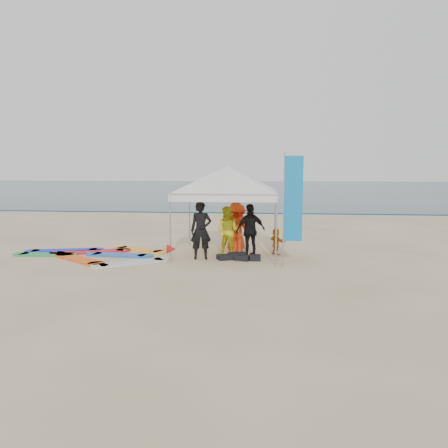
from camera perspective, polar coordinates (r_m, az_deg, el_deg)
ground at (r=12.29m, az=-6.34°, el=-6.99°), size 120.00×120.00×0.00m
ocean at (r=71.74m, az=4.03°, el=4.71°), size 160.00×84.00×0.08m
shoreline_foam at (r=30.10m, az=1.11°, el=1.40°), size 160.00×1.20×0.01m
person_black_a at (r=14.60m, az=-3.02°, el=-0.84°), size 0.78×0.59×1.94m
person_yellow at (r=15.00m, az=0.55°, el=-1.00°), size 0.98×0.84×1.74m
person_orange_a at (r=15.56m, az=1.85°, el=-0.66°), size 1.31×1.07×1.77m
person_black_b at (r=14.95m, az=3.48°, el=-0.85°), size 1.16×0.90×1.84m
person_orange_b at (r=16.05m, az=1.55°, el=-0.31°), size 1.03×0.82×1.83m
person_seated at (r=15.53m, az=6.82°, el=-2.27°), size 0.70×0.88×0.94m
canopy_tent at (r=15.17m, az=0.49°, el=7.55°), size 4.72×4.72×3.56m
feather_flag at (r=13.46m, az=8.94°, el=3.09°), size 0.59×0.04×3.50m
marker_pennant at (r=13.89m, az=-6.87°, el=-3.27°), size 0.28×0.28×0.64m
gear_pile at (r=14.59m, az=1.81°, el=-4.32°), size 1.51×0.65×0.22m
surfboard_spread at (r=15.94m, az=-16.47°, el=-3.86°), size 5.32×3.62×0.07m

